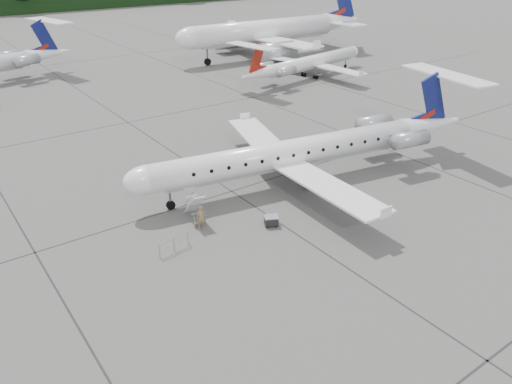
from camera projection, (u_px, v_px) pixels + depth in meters
ground at (344, 209)px, 36.41m from camera, size 320.00×320.00×0.00m
main_regional_jet at (289, 141)px, 38.50m from camera, size 32.10×25.52×7.42m
airstair at (194, 205)px, 34.44m from camera, size 1.25×2.49×2.33m
passenger at (201, 218)px, 33.49m from camera, size 0.75×0.68×1.73m
safety_railing at (174, 244)px, 31.20m from camera, size 2.19×0.41×1.00m
baggage_cart at (271, 221)px, 34.10m from camera, size 1.14×1.06×0.78m
bg_narrowbody at (264, 20)px, 81.21m from camera, size 34.77×25.77×12.10m
bg_regional_right at (314, 55)px, 70.65m from camera, size 26.01×20.65×6.16m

